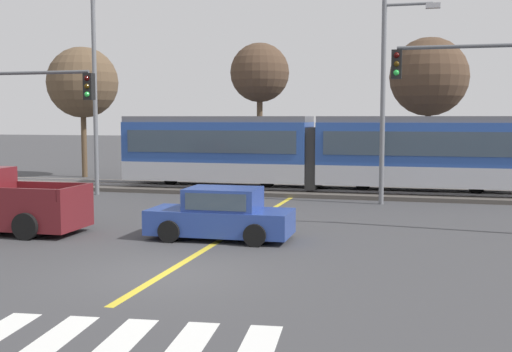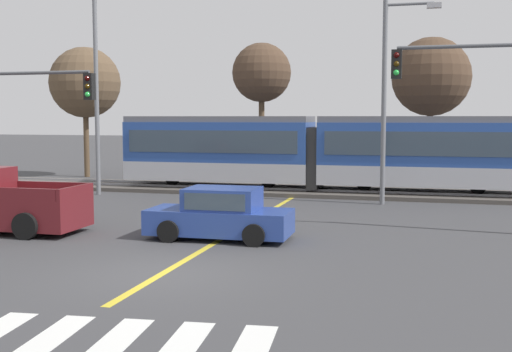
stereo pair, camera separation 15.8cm
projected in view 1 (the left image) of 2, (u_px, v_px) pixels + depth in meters
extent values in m
plane|color=#3D3D3F|center=(165.00, 274.00, 14.68)|extent=(200.00, 200.00, 0.00)
cube|color=#4C4742|center=(299.00, 191.00, 30.31)|extent=(120.00, 4.00, 0.18)
cube|color=#939399|center=(296.00, 190.00, 29.61)|extent=(120.00, 0.08, 0.10)
cube|color=#939399|center=(302.00, 186.00, 30.99)|extent=(120.00, 0.08, 0.10)
cube|color=#B7BAC1|center=(218.00, 170.00, 31.25)|extent=(9.00, 2.60, 0.90)
cube|color=#284C9E|center=(218.00, 142.00, 31.13)|extent=(9.00, 2.60, 1.90)
cube|color=#384756|center=(209.00, 142.00, 29.85)|extent=(8.28, 0.04, 1.04)
cube|color=slate|center=(218.00, 119.00, 31.03)|extent=(9.00, 2.39, 0.28)
cylinder|color=black|center=(267.00, 181.00, 30.67)|extent=(0.70, 0.20, 0.70)
cylinder|color=black|center=(171.00, 178.00, 31.92)|extent=(0.70, 0.20, 0.70)
cube|color=#B7BAC1|center=(419.00, 175.00, 28.85)|extent=(9.00, 2.60, 0.90)
cube|color=#284C9E|center=(419.00, 144.00, 28.72)|extent=(9.00, 2.60, 1.90)
cube|color=#384756|center=(419.00, 144.00, 27.44)|extent=(8.28, 0.04, 1.04)
cube|color=slate|center=(420.00, 119.00, 28.62)|extent=(9.00, 2.39, 0.28)
cylinder|color=black|center=(476.00, 186.00, 28.26)|extent=(0.70, 0.20, 0.70)
cylinder|color=black|center=(363.00, 183.00, 29.52)|extent=(0.70, 0.20, 0.70)
cube|color=#2D2D2D|center=(314.00, 158.00, 29.99)|extent=(0.50, 2.34, 2.80)
cube|color=silver|center=(48.00, 344.00, 10.13)|extent=(0.84, 2.84, 0.01)
cube|color=silver|center=(114.00, 347.00, 9.96)|extent=(0.84, 2.84, 0.01)
cube|color=silver|center=(183.00, 351.00, 9.79)|extent=(0.84, 2.84, 0.01)
cube|color=gold|center=(236.00, 231.00, 20.23)|extent=(0.20, 16.97, 0.01)
cube|color=#284293|center=(220.00, 222.00, 18.80)|extent=(4.23, 1.78, 0.72)
cube|color=#284293|center=(223.00, 199.00, 18.71)|extent=(2.13, 1.56, 0.64)
cube|color=#384756|center=(191.00, 198.00, 18.95)|extent=(0.13, 1.43, 0.52)
cube|color=#384756|center=(215.00, 202.00, 17.96)|extent=(1.79, 0.07, 0.48)
cylinder|color=black|center=(169.00, 231.00, 18.29)|extent=(0.64, 0.23, 0.64)
cylinder|color=black|center=(189.00, 222.00, 19.94)|extent=(0.64, 0.23, 0.64)
cylinder|color=black|center=(255.00, 235.00, 17.70)|extent=(0.64, 0.23, 0.64)
cylinder|color=black|center=(268.00, 225.00, 19.34)|extent=(0.64, 0.23, 0.64)
cube|color=maroon|center=(0.00, 211.00, 19.98)|extent=(5.43, 2.04, 0.96)
cube|color=maroon|center=(16.00, 194.00, 18.74)|extent=(2.70, 0.16, 0.36)
cube|color=maroon|center=(50.00, 188.00, 20.52)|extent=(2.70, 0.16, 0.36)
cube|color=maroon|center=(76.00, 192.00, 19.29)|extent=(0.15, 1.96, 0.36)
cylinder|color=black|center=(26.00, 226.00, 18.68)|extent=(0.80, 0.29, 0.80)
cylinder|color=black|center=(62.00, 216.00, 20.58)|extent=(0.80, 0.29, 0.80)
cylinder|color=#515459|center=(37.00, 73.00, 22.29)|extent=(4.00, 0.12, 0.12)
cube|color=black|center=(89.00, 87.00, 21.83)|extent=(0.32, 0.28, 0.90)
sphere|color=#360605|center=(87.00, 78.00, 21.66)|extent=(0.18, 0.18, 0.18)
sphere|color=#3A2706|center=(87.00, 86.00, 21.68)|extent=(0.18, 0.18, 0.18)
sphere|color=green|center=(87.00, 94.00, 21.71)|extent=(0.18, 0.18, 0.18)
cylinder|color=#515459|center=(464.00, 46.00, 19.57)|extent=(4.00, 0.12, 0.12)
cube|color=black|center=(397.00, 64.00, 20.13)|extent=(0.32, 0.28, 0.90)
sphere|color=#360605|center=(397.00, 55.00, 19.96)|extent=(0.18, 0.18, 0.18)
sphere|color=#3A2706|center=(396.00, 64.00, 19.98)|extent=(0.18, 0.18, 0.18)
sphere|color=green|center=(396.00, 73.00, 20.01)|extent=(0.18, 0.18, 0.18)
cylinder|color=slate|center=(95.00, 91.00, 29.18)|extent=(0.20, 0.20, 9.47)
cylinder|color=slate|center=(383.00, 104.00, 25.99)|extent=(0.20, 0.20, 8.23)
cylinder|color=slate|center=(409.00, 4.00, 25.39)|extent=(1.87, 0.12, 0.12)
cube|color=#B2B2B7|center=(433.00, 6.00, 25.16)|extent=(0.56, 0.28, 0.20)
cylinder|color=brown|center=(84.00, 137.00, 38.07)|extent=(0.32, 0.32, 4.77)
sphere|color=brown|center=(83.00, 82.00, 37.77)|extent=(4.16, 4.16, 4.16)
cylinder|color=brown|center=(260.00, 133.00, 35.59)|extent=(0.32, 0.32, 5.36)
sphere|color=#4C3828|center=(260.00, 73.00, 35.28)|extent=(3.25, 3.25, 3.25)
cylinder|color=brown|center=(428.00, 139.00, 33.98)|extent=(0.32, 0.32, 4.86)
sphere|color=#4C3828|center=(429.00, 77.00, 33.68)|extent=(4.13, 4.13, 4.13)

